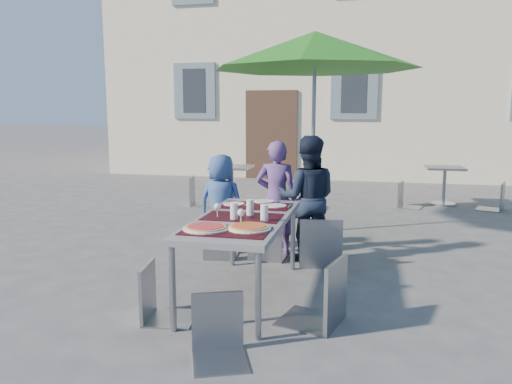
% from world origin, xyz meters
% --- Properties ---
extents(ground, '(90.00, 90.00, 0.00)m').
position_xyz_m(ground, '(0.00, 0.00, 0.00)').
color(ground, '#494A4C').
rests_on(ground, ground).
extents(building, '(13.60, 8.20, 11.10)m').
position_xyz_m(building, '(-0.00, 11.50, 4.85)').
color(building, beige).
rests_on(building, ground).
extents(dining_table, '(0.80, 1.85, 0.76)m').
position_xyz_m(dining_table, '(-0.71, -0.50, 0.70)').
color(dining_table, '#4F4F55').
rests_on(dining_table, ground).
extents(pizza_near_left, '(0.37, 0.37, 0.03)m').
position_xyz_m(pizza_near_left, '(-0.88, -1.03, 0.77)').
color(pizza_near_left, white).
rests_on(pizza_near_left, dining_table).
extents(pizza_near_right, '(0.36, 0.36, 0.03)m').
position_xyz_m(pizza_near_right, '(-0.54, -0.94, 0.77)').
color(pizza_near_right, white).
rests_on(pizza_near_right, dining_table).
extents(glassware, '(0.52, 0.42, 0.15)m').
position_xyz_m(glassware, '(-0.66, -0.57, 0.83)').
color(glassware, silver).
rests_on(glassware, dining_table).
extents(place_settings, '(0.70, 0.44, 0.01)m').
position_xyz_m(place_settings, '(-0.70, 0.14, 0.76)').
color(place_settings, white).
rests_on(place_settings, dining_table).
extents(child_0, '(0.63, 0.46, 1.19)m').
position_xyz_m(child_0, '(-1.34, 0.92, 0.60)').
color(child_0, '#32508B').
rests_on(child_0, ground).
extents(child_1, '(0.51, 0.34, 1.37)m').
position_xyz_m(child_1, '(-0.66, 0.95, 0.68)').
color(child_1, '#5C3E7F').
rests_on(child_1, ground).
extents(child_2, '(0.74, 0.47, 1.44)m').
position_xyz_m(child_2, '(-0.27, 0.82, 0.72)').
color(child_2, '#162032').
rests_on(child_2, ground).
extents(chair_0, '(0.42, 0.42, 0.84)m').
position_xyz_m(chair_0, '(-1.26, 0.58, 0.48)').
color(chair_0, gray).
rests_on(chair_0, ground).
extents(chair_1, '(0.42, 0.43, 0.91)m').
position_xyz_m(chair_1, '(-0.71, 0.66, 0.53)').
color(chair_1, gray).
rests_on(chair_1, ground).
extents(chair_2, '(0.54, 0.55, 1.05)m').
position_xyz_m(chair_2, '(-0.09, 0.57, 0.62)').
color(chair_2, gray).
rests_on(chair_2, ground).
extents(chair_3, '(0.45, 0.45, 0.89)m').
position_xyz_m(chair_3, '(-1.25, -1.17, 0.52)').
color(chair_3, gray).
rests_on(chair_3, ground).
extents(chair_4, '(0.58, 0.57, 1.05)m').
position_xyz_m(chair_4, '(0.08, -0.98, 0.62)').
color(chair_4, gray).
rests_on(chair_4, ground).
extents(chair_5, '(0.48, 0.49, 0.84)m').
position_xyz_m(chair_5, '(-0.58, -1.68, 0.48)').
color(chair_5, gray).
rests_on(chair_5, ground).
extents(patio_umbrella, '(2.83, 2.83, 2.76)m').
position_xyz_m(patio_umbrella, '(-0.36, 2.11, 2.49)').
color(patio_umbrella, '#B9BDC2').
rests_on(patio_umbrella, ground).
extents(cafe_table_0, '(0.68, 0.68, 0.73)m').
position_xyz_m(cafe_table_0, '(-1.98, 3.71, 0.49)').
color(cafe_table_0, '#B9BDC2').
rests_on(cafe_table_0, ground).
extents(bg_chair_l_0, '(0.51, 0.50, 0.98)m').
position_xyz_m(bg_chair_l_0, '(-2.63, 3.70, 0.58)').
color(bg_chair_l_0, '#8F949A').
rests_on(bg_chair_l_0, ground).
extents(bg_chair_r_0, '(0.41, 0.41, 0.92)m').
position_xyz_m(bg_chair_r_0, '(-1.07, 3.50, 0.54)').
color(bg_chair_r_0, gray).
rests_on(bg_chair_r_0, ground).
extents(cafe_table_1, '(0.66, 0.66, 0.70)m').
position_xyz_m(cafe_table_1, '(1.76, 4.70, 0.46)').
color(cafe_table_1, '#B9BDC2').
rests_on(cafe_table_1, ground).
extents(bg_chair_l_1, '(0.47, 0.47, 0.85)m').
position_xyz_m(bg_chair_l_1, '(1.07, 4.33, 0.50)').
color(bg_chair_l_1, gray).
rests_on(bg_chair_l_1, ground).
extents(bg_chair_r_1, '(0.53, 0.52, 0.92)m').
position_xyz_m(bg_chair_r_1, '(2.57, 4.36, 0.54)').
color(bg_chair_r_1, gray).
rests_on(bg_chair_r_1, ground).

